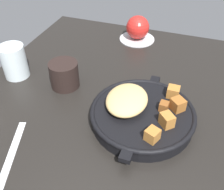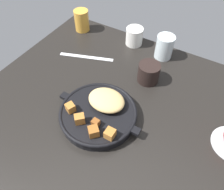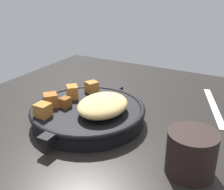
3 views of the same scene
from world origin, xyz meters
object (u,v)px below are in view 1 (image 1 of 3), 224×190
(red_apple, at_px, (138,27))
(water_glass_tall, at_px, (14,61))
(butter_knife, at_px, (9,162))
(cast_iron_skillet, at_px, (141,113))
(coffee_mug_dark, at_px, (64,75))

(red_apple, distance_m, water_glass_tall, 0.43)
(butter_knife, bearing_deg, cast_iron_skillet, -66.92)
(cast_iron_skillet, relative_size, butter_knife, 1.29)
(butter_knife, xyz_separation_m, coffee_mug_dark, (0.27, 0.01, 0.03))
(cast_iron_skillet, distance_m, coffee_mug_dark, 0.24)
(cast_iron_skillet, xyz_separation_m, red_apple, (0.40, 0.12, 0.02))
(butter_knife, height_order, coffee_mug_dark, coffee_mug_dark)
(red_apple, relative_size, coffee_mug_dark, 1.02)
(red_apple, relative_size, water_glass_tall, 0.84)
(coffee_mug_dark, bearing_deg, water_glass_tall, 91.23)
(butter_knife, bearing_deg, water_glass_tall, 11.87)
(cast_iron_skillet, distance_m, red_apple, 0.41)
(cast_iron_skillet, height_order, coffee_mug_dark, coffee_mug_dark)
(butter_knife, height_order, water_glass_tall, water_glass_tall)
(red_apple, bearing_deg, cast_iron_skillet, -163.51)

